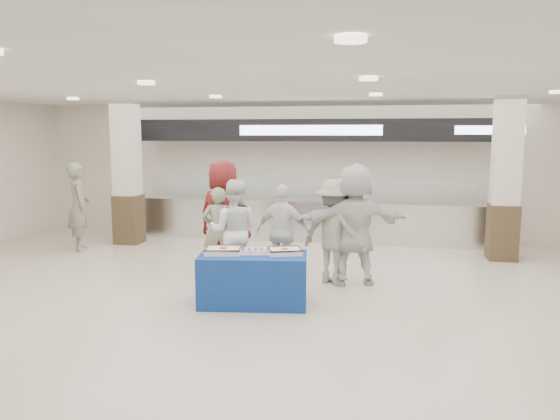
% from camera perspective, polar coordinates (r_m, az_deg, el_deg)
% --- Properties ---
extents(ground, '(14.00, 14.00, 0.00)m').
position_cam_1_polar(ground, '(7.73, -2.70, -10.79)').
color(ground, beige).
rests_on(ground, ground).
extents(serving_line, '(8.70, 0.85, 2.80)m').
position_cam_1_polar(serving_line, '(12.69, 3.30, 2.02)').
color(serving_line, silver).
rests_on(serving_line, ground).
extents(column_left, '(0.55, 0.55, 3.20)m').
position_cam_1_polar(column_left, '(12.73, -15.66, 3.44)').
color(column_left, '#3C2C1B').
rests_on(column_left, ground).
extents(column_right, '(0.55, 0.55, 3.20)m').
position_cam_1_polar(column_right, '(11.54, 22.47, 2.66)').
color(column_right, '#3C2C1B').
rests_on(column_right, ground).
extents(display_table, '(1.65, 1.00, 0.75)m').
position_cam_1_polar(display_table, '(8.04, -2.81, -7.26)').
color(display_table, navy).
rests_on(display_table, ground).
extents(sheet_cake_left, '(0.58, 0.48, 0.10)m').
position_cam_1_polar(sheet_cake_left, '(8.01, -5.95, -4.19)').
color(sheet_cake_left, white).
rests_on(sheet_cake_left, display_table).
extents(sheet_cake_right, '(0.57, 0.51, 0.10)m').
position_cam_1_polar(sheet_cake_right, '(7.95, 0.50, -4.27)').
color(sheet_cake_right, white).
rests_on(sheet_cake_right, display_table).
extents(cupcake_tray, '(0.51, 0.43, 0.07)m').
position_cam_1_polar(cupcake_tray, '(7.97, -2.58, -4.34)').
color(cupcake_tray, '#B7B8BD').
rests_on(cupcake_tray, display_table).
extents(civilian_maroon, '(1.08, 0.81, 2.01)m').
position_cam_1_polar(civilian_maroon, '(9.88, -5.94, -0.66)').
color(civilian_maroon, maroon).
rests_on(civilian_maroon, ground).
extents(soldier_a, '(0.66, 0.55, 1.56)m').
position_cam_1_polar(soldier_a, '(9.72, -6.49, -2.15)').
color(soldier_a, gray).
rests_on(soldier_a, ground).
extents(chef_tall, '(0.91, 0.74, 1.73)m').
position_cam_1_polar(chef_tall, '(9.18, -4.83, -2.19)').
color(chef_tall, white).
rests_on(chef_tall, ground).
extents(chef_short, '(1.02, 0.56, 1.64)m').
position_cam_1_polar(chef_short, '(9.26, 0.30, -2.34)').
color(chef_short, white).
rests_on(chef_short, ground).
extents(soldier_b, '(1.28, 1.00, 1.74)m').
position_cam_1_polar(soldier_b, '(9.11, 5.66, -2.25)').
color(soldier_b, gray).
rests_on(soldier_b, ground).
extents(civilian_white, '(1.96, 1.16, 2.01)m').
position_cam_1_polar(civilian_white, '(9.06, 7.76, -1.47)').
color(civilian_white, silver).
rests_on(civilian_white, ground).
extents(soldier_bg, '(0.78, 0.82, 1.88)m').
position_cam_1_polar(soldier_bg, '(12.33, -20.30, 0.33)').
color(soldier_bg, gray).
rests_on(soldier_bg, ground).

